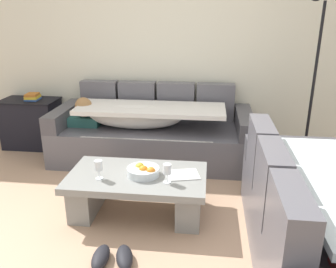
{
  "coord_description": "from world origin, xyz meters",
  "views": [
    {
      "loc": [
        0.54,
        -2.29,
        1.72
      ],
      "look_at": [
        0.14,
        1.0,
        0.55
      ],
      "focal_mm": 37.29,
      "sensor_mm": 36.0,
      "label": 1
    }
  ],
  "objects": [
    {
      "name": "wine_glass_near_right",
      "position": [
        0.22,
        0.28,
        0.5
      ],
      "size": [
        0.07,
        0.07,
        0.17
      ],
      "color": "silver",
      "rests_on": "coffee_table"
    },
    {
      "name": "couch_along_wall",
      "position": [
        -0.16,
        1.62,
        0.33
      ],
      "size": [
        2.34,
        0.92,
        0.88
      ],
      "color": "#59575E",
      "rests_on": "ground_plane"
    },
    {
      "name": "ground_plane",
      "position": [
        0.0,
        0.0,
        0.0
      ],
      "size": [
        14.0,
        14.0,
        0.0
      ],
      "primitive_type": "plane",
      "color": "tan"
    },
    {
      "name": "book_stack_on_cabinet",
      "position": [
        -1.71,
        1.85,
        0.68
      ],
      "size": [
        0.17,
        0.2,
        0.09
      ],
      "color": "#2D569E",
      "rests_on": "side_cabinet"
    },
    {
      "name": "side_cabinet",
      "position": [
        -1.77,
        1.85,
        0.32
      ],
      "size": [
        0.72,
        0.44,
        0.64
      ],
      "color": "black",
      "rests_on": "ground_plane"
    },
    {
      "name": "back_wall",
      "position": [
        0.0,
        2.15,
        1.35
      ],
      "size": [
        9.0,
        0.1,
        2.7
      ],
      "primitive_type": "cube",
      "color": "beige",
      "rests_on": "ground_plane"
    },
    {
      "name": "couch_near_window",
      "position": [
        1.33,
        -0.15,
        0.34
      ],
      "size": [
        0.92,
        2.05,
        0.88
      ],
      "rotation": [
        0.0,
        0.0,
        1.57
      ],
      "color": "#59575E",
      "rests_on": "ground_plane"
    },
    {
      "name": "floor_lamp",
      "position": [
        1.61,
        1.57,
        1.12
      ],
      "size": [
        0.33,
        0.31,
        1.95
      ],
      "color": "black",
      "rests_on": "ground_plane"
    },
    {
      "name": "fruit_bowl",
      "position": [
        0.0,
        0.39,
        0.42
      ],
      "size": [
        0.28,
        0.28,
        0.1
      ],
      "color": "silver",
      "rests_on": "coffee_table"
    },
    {
      "name": "pair_of_shoes",
      "position": [
        -0.11,
        -0.28,
        0.04
      ],
      "size": [
        0.33,
        0.3,
        0.09
      ],
      "color": "black",
      "rests_on": "ground_plane"
    },
    {
      "name": "coffee_table",
      "position": [
        -0.06,
        0.4,
        0.24
      ],
      "size": [
        1.2,
        0.68,
        0.38
      ],
      "color": "gray",
      "rests_on": "ground_plane"
    },
    {
      "name": "wine_glass_near_left",
      "position": [
        -0.36,
        0.28,
        0.5
      ],
      "size": [
        0.07,
        0.07,
        0.17
      ],
      "color": "silver",
      "rests_on": "coffee_table"
    },
    {
      "name": "open_magazine",
      "position": [
        0.34,
        0.43,
        0.39
      ],
      "size": [
        0.32,
        0.27,
        0.01
      ],
      "primitive_type": "cube",
      "rotation": [
        0.0,
        0.0,
        0.25
      ],
      "color": "white",
      "rests_on": "coffee_table"
    }
  ]
}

